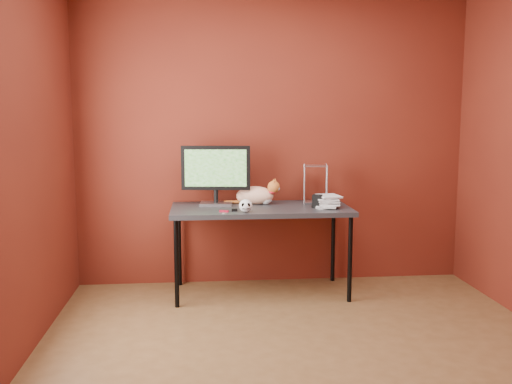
{
  "coord_description": "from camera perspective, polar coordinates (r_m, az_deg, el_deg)",
  "views": [
    {
      "loc": [
        -0.65,
        -3.35,
        1.53
      ],
      "look_at": [
        -0.21,
        1.15,
        0.91
      ],
      "focal_mm": 40.0,
      "sensor_mm": 36.0,
      "label": 1
    }
  ],
  "objects": [
    {
      "name": "monitor",
      "position": [
        4.89,
        -4.05,
        2.0
      ],
      "size": [
        0.59,
        0.22,
        0.51
      ],
      "rotation": [
        0.0,
        0.0,
        -0.1
      ],
      "color": "#B0AFB4",
      "rests_on": "desk"
    },
    {
      "name": "book_stack",
      "position": [
        4.77,
        6.27,
        5.3
      ],
      "size": [
        0.23,
        0.27,
        1.15
      ],
      "rotation": [
        0.0,
        0.0,
        -0.07
      ],
      "color": "beige",
      "rests_on": "desk"
    },
    {
      "name": "desk",
      "position": [
        4.82,
        0.47,
        -2.09
      ],
      "size": [
        1.5,
        0.7,
        0.75
      ],
      "color": "black",
      "rests_on": "ground"
    },
    {
      "name": "pocket_knife",
      "position": [
        4.56,
        -3.22,
        -1.93
      ],
      "size": [
        0.08,
        0.04,
        0.01
      ],
      "primitive_type": "cube",
      "rotation": [
        0.0,
        0.0,
        -0.35
      ],
      "color": "maroon",
      "rests_on": "desk"
    },
    {
      "name": "wire_rack",
      "position": [
        5.03,
        5.97,
        0.81
      ],
      "size": [
        0.22,
        0.19,
        0.34
      ],
      "rotation": [
        0.0,
        0.0,
        -0.17
      ],
      "color": "#B0AFB4",
      "rests_on": "desk"
    },
    {
      "name": "washer",
      "position": [
        4.5,
        -3.14,
        -2.13
      ],
      "size": [
        0.04,
        0.04,
        0.0
      ],
      "primitive_type": "cylinder",
      "color": "#B0AFB4",
      "rests_on": "desk"
    },
    {
      "name": "cat",
      "position": [
        4.96,
        -0.02,
        -0.28
      ],
      "size": [
        0.48,
        0.29,
        0.23
      ],
      "rotation": [
        0.0,
        0.0,
        -0.41
      ],
      "color": "#CD622B",
      "rests_on": "desk"
    },
    {
      "name": "black_gadget",
      "position": [
        4.59,
        -2.17,
        -1.81
      ],
      "size": [
        0.05,
        0.03,
        0.02
      ],
      "primitive_type": "cube",
      "rotation": [
        0.0,
        0.0,
        0.1
      ],
      "color": "black",
      "rests_on": "desk"
    },
    {
      "name": "skull_mug",
      "position": [
        4.53,
        -1.04,
        -1.38
      ],
      "size": [
        0.11,
        0.11,
        0.1
      ],
      "rotation": [
        0.0,
        0.0,
        -0.05
      ],
      "color": "silver",
      "rests_on": "desk"
    },
    {
      "name": "speaker",
      "position": [
        4.79,
        6.14,
        -0.97
      ],
      "size": [
        0.1,
        0.1,
        0.11
      ],
      "rotation": [
        0.0,
        0.0,
        -0.35
      ],
      "color": "black",
      "rests_on": "desk"
    },
    {
      "name": "room",
      "position": [
        3.41,
        5.43,
        6.4
      ],
      "size": [
        3.52,
        3.52,
        2.61
      ],
      "color": "brown",
      "rests_on": "ground"
    }
  ]
}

